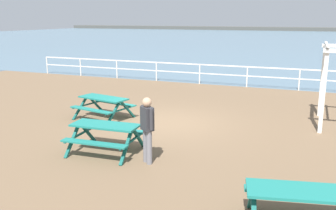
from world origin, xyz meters
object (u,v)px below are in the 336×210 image
at_px(picnic_table_mid_centre, 105,131).
at_px(visitor, 147,126).
at_px(picnic_table_near_left, 104,103).
at_px(picnic_table_near_right, 302,201).

relative_size(picnic_table_mid_centre, visitor, 1.14).
bearing_deg(picnic_table_mid_centre, visitor, -14.52).
bearing_deg(picnic_table_near_left, picnic_table_mid_centre, -45.92).
distance_m(picnic_table_near_right, visitor, 4.13).
height_order(picnic_table_near_left, picnic_table_mid_centre, same).
relative_size(picnic_table_near_right, picnic_table_mid_centre, 1.11).
bearing_deg(picnic_table_mid_centre, picnic_table_near_right, -26.25).
height_order(picnic_table_near_right, picnic_table_mid_centre, same).
bearing_deg(visitor, picnic_table_near_left, -96.73).
bearing_deg(picnic_table_mid_centre, picnic_table_near_left, 119.04).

